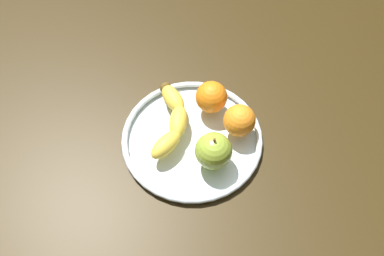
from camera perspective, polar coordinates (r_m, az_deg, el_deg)
ground_plane at (r=87.26cm, az=-0.00°, el=-2.38°), size 162.06×162.06×4.00cm
fruit_bowl at (r=84.75cm, az=-0.00°, el=-1.40°), size 28.38×28.38×1.80cm
banana at (r=84.05cm, az=-2.70°, el=1.14°), size 17.66×11.17×3.54cm
apple at (r=78.29cm, az=2.94°, el=-3.13°), size 7.12×7.12×7.92cm
orange_front_left at (r=85.41cm, az=2.67°, el=4.21°), size 6.53×6.53×6.53cm
orange_front_right at (r=82.67cm, az=6.45°, el=1.03°), size 6.42×6.42×6.42cm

